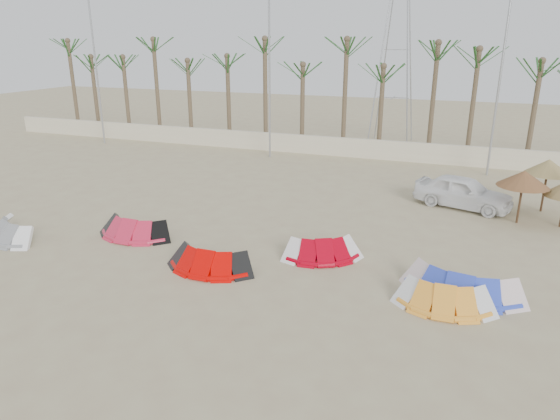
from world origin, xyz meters
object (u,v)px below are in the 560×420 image
at_px(kite_orange, 445,292).
at_px(kite_red_right, 325,246).
at_px(kite_blue, 462,279).
at_px(kite_grey, 15,228).
at_px(parasol_left, 524,179).
at_px(parasol_right, 548,167).
at_px(kite_red_left, 138,226).
at_px(kite_red_mid, 213,257).
at_px(car, 463,192).

bearing_deg(kite_orange, kite_red_right, 153.45).
bearing_deg(kite_blue, kite_grey, -174.78).
distance_m(kite_grey, parasol_left, 21.43).
bearing_deg(parasol_right, kite_red_left, -149.98).
relative_size(kite_red_left, kite_red_mid, 1.01).
relative_size(kite_red_right, car, 0.74).
height_order(kite_blue, parasol_right, parasol_right).
distance_m(kite_red_right, kite_blue, 4.98).
bearing_deg(kite_red_right, parasol_right, 46.53).
xyz_separation_m(kite_red_left, kite_blue, (12.69, -0.42, 0.00)).
bearing_deg(kite_red_right, car, 59.73).
relative_size(kite_red_left, car, 0.70).
relative_size(parasol_left, car, 0.53).
bearing_deg(parasol_left, kite_red_left, -154.31).
distance_m(kite_blue, car, 8.99).
bearing_deg(kite_red_left, car, 34.50).
bearing_deg(kite_grey, kite_red_right, 11.98).
distance_m(kite_red_mid, parasol_right, 16.04).
distance_m(parasol_right, car, 3.86).
distance_m(kite_red_left, kite_red_right, 7.85).
xyz_separation_m(kite_red_right, kite_orange, (4.39, -2.20, 0.00)).
xyz_separation_m(kite_orange, car, (0.24, 10.13, 0.36)).
xyz_separation_m(kite_grey, kite_red_mid, (8.89, 0.30, 0.00)).
bearing_deg(kite_red_right, parasol_left, 42.92).
bearing_deg(parasol_left, kite_grey, -154.75).
xyz_separation_m(kite_red_left, parasol_left, (14.82, 7.13, 1.61)).
bearing_deg(kite_red_right, kite_red_left, -175.40).
xyz_separation_m(kite_red_right, parasol_left, (6.99, 6.50, 1.61)).
relative_size(kite_red_mid, kite_orange, 1.08).
height_order(kite_red_left, parasol_left, parasol_left).
distance_m(kite_red_mid, kite_orange, 7.85).
bearing_deg(kite_red_left, parasol_right, 30.02).
relative_size(kite_red_right, parasol_right, 1.33).
bearing_deg(kite_grey, car, 31.87).
bearing_deg(parasol_right, kite_red_right, -133.47).
distance_m(kite_red_mid, parasol_left, 13.76).
relative_size(kite_red_right, parasol_left, 1.40).
relative_size(kite_grey, kite_orange, 1.14).
relative_size(kite_grey, kite_red_left, 1.05).
relative_size(kite_orange, kite_blue, 0.77).
height_order(kite_red_left, kite_red_mid, same).
distance_m(kite_red_left, kite_blue, 12.70).
bearing_deg(parasol_left, parasol_right, 60.94).
bearing_deg(kite_grey, kite_red_mid, 1.94).
bearing_deg(car, kite_blue, -161.85).
height_order(kite_grey, kite_red_mid, same).
bearing_deg(kite_blue, kite_orange, -112.33).
bearing_deg(car, kite_red_mid, 158.39).
bearing_deg(parasol_right, parasol_left, -119.06).
xyz_separation_m(kite_orange, parasol_left, (2.59, 8.69, 1.61)).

